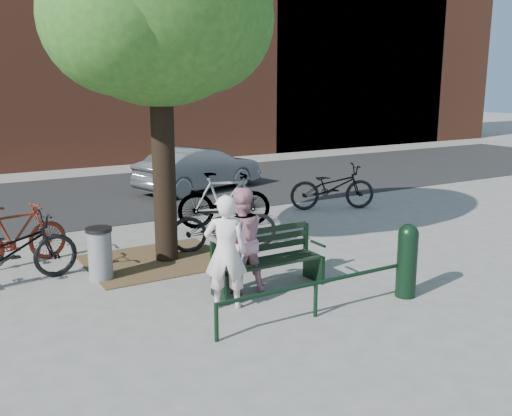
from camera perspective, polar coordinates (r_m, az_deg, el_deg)
ground at (r=8.88m, az=1.32°, el=-8.12°), size 90.00×90.00×0.00m
dirt_pit at (r=10.34m, az=-9.92°, el=-5.21°), size 2.40×2.00×0.02m
road at (r=16.46m, az=-14.40°, el=1.26°), size 40.00×7.00×0.01m
park_bench at (r=8.78m, az=1.06°, el=-5.04°), size 1.74×0.54×0.97m
guard_railing at (r=7.81m, az=6.00°, el=-8.01°), size 3.06×0.06×0.51m
street_tree at (r=10.02m, az=-9.47°, el=19.79°), size 4.20×3.80×6.50m
person_left at (r=7.94m, az=-3.06°, el=-4.44°), size 0.71×0.62×1.63m
person_right at (r=8.55m, az=-1.56°, el=-3.25°), size 0.89×0.76×1.61m
bollard at (r=8.70m, az=14.88°, el=-4.86°), size 0.30×0.30×1.11m
litter_bin at (r=9.50m, az=-15.33°, el=-4.40°), size 0.42×0.42×0.86m
bicycle_a at (r=9.66m, az=-23.43°, el=-4.00°), size 2.18×1.01×1.10m
bicycle_b at (r=10.64m, az=-22.88°, el=-2.54°), size 1.87×0.92×1.08m
bicycle_c at (r=10.72m, az=-3.24°, el=-1.50°), size 2.13×1.28×1.06m
bicycle_d at (r=12.38m, az=-3.18°, el=0.82°), size 2.11×1.19×1.22m
bicycle_e at (r=14.27m, az=7.65°, el=2.10°), size 2.25×1.50×1.12m
parked_car at (r=16.62m, az=-5.71°, el=3.91°), size 4.10×2.44×1.28m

